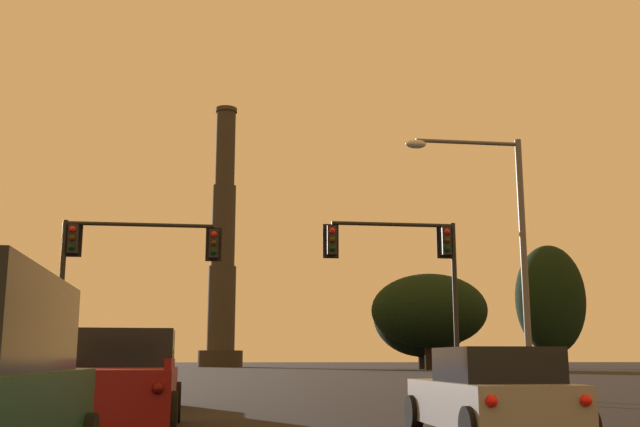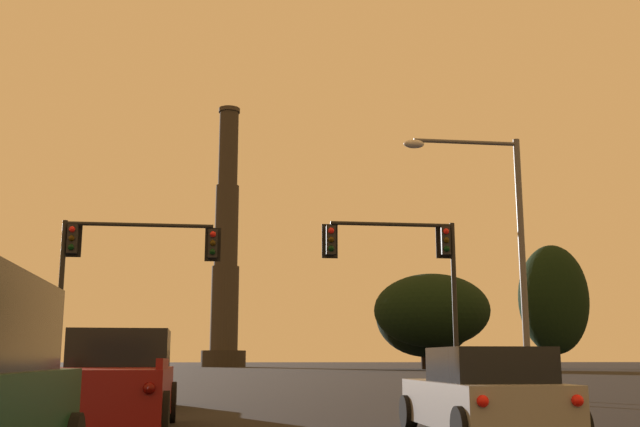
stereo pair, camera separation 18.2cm
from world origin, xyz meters
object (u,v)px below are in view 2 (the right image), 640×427
Objects in this scene: traffic_light_overhead_right at (411,262)px; street_lamp at (501,234)px; pickup_truck_left_lane_second at (111,385)px; hatchback_left_lane_front at (125,382)px; hatchback_right_lane_second at (484,396)px; traffic_light_overhead_left at (116,261)px; smokestack at (226,261)px.

traffic_light_overhead_right is 0.78× the size of street_lamp.
traffic_light_overhead_right is (8.71, 12.40, 3.90)m from pickup_truck_left_lane_second.
hatchback_right_lane_second is (6.66, -8.16, 0.00)m from hatchback_left_lane_front.
pickup_truck_left_lane_second is at bearing -143.81° from street_lamp.
traffic_light_overhead_left reaches higher than hatchback_right_lane_second.
hatchback_right_lane_second is 11.02m from street_lamp.
traffic_light_overhead_left is 0.99× the size of traffic_light_overhead_right.
traffic_light_overhead_left is 0.77× the size of street_lamp.
pickup_truck_left_lane_second is 0.91× the size of traffic_light_overhead_left.
hatchback_right_lane_second is at bearing -113.72° from street_lamp.
traffic_light_overhead_right reaches higher than traffic_light_overhead_left.
hatchback_right_lane_second is 0.52× the size of street_lamp.
hatchback_left_lane_front is 0.68× the size of traffic_light_overhead_left.
traffic_light_overhead_left is 0.14× the size of smokestack.
street_lamp is 102.24m from smokestack.
smokestack is (-5.93, 96.35, 12.27)m from traffic_light_overhead_right.
smokestack is (2.78, 108.74, 16.17)m from pickup_truck_left_lane_second.
street_lamp is (1.52, -4.91, 0.27)m from traffic_light_overhead_right.
hatchback_left_lane_front is 0.67× the size of traffic_light_overhead_right.
street_lamp is (10.23, 7.48, 4.17)m from pickup_truck_left_lane_second.
traffic_light_overhead_left is (-1.34, 7.10, 4.03)m from hatchback_left_lane_front.
street_lamp is 0.18× the size of smokestack.
traffic_light_overhead_right is at bearing -5.71° from traffic_light_overhead_left.
traffic_light_overhead_left is at bearing 153.70° from street_lamp.
traffic_light_overhead_left is 10.61m from traffic_light_overhead_right.
hatchback_left_lane_front is at bearing -91.84° from smokestack.
smokestack is (-3.37, 110.55, 16.31)m from hatchback_right_lane_second.
smokestack reaches higher than traffic_light_overhead_right.
traffic_light_overhead_right is (2.56, 14.21, 4.04)m from hatchback_right_lane_second.
hatchback_right_lane_second is 17.70m from traffic_light_overhead_left.
traffic_light_overhead_right is at bearing 107.17° from street_lamp.
pickup_truck_left_lane_second is 15.65m from traffic_light_overhead_right.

